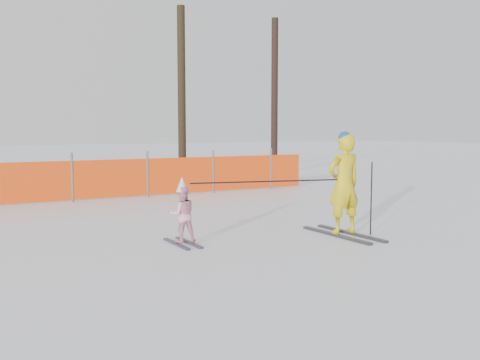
{
  "coord_description": "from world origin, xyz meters",
  "views": [
    {
      "loc": [
        -4.4,
        -7.09,
        1.83
      ],
      "look_at": [
        0.0,
        0.5,
        1.0
      ],
      "focal_mm": 40.0,
      "sensor_mm": 36.0,
      "label": 1
    }
  ],
  "objects": [
    {
      "name": "safety_fence",
      "position": [
        -2.86,
        6.64,
        0.56
      ],
      "size": [
        17.08,
        0.06,
        1.25
      ],
      "color": "#595960",
      "rests_on": "ground"
    },
    {
      "name": "ski_poles",
      "position": [
        0.98,
        0.1,
        0.86
      ],
      "size": [
        3.05,
        0.92,
        1.27
      ],
      "color": "black",
      "rests_on": "ground"
    },
    {
      "name": "tree_trunks",
      "position": [
        5.4,
        10.41,
        3.06
      ],
      "size": [
        4.79,
        1.32,
        6.23
      ],
      "color": "black",
      "rests_on": "ground"
    },
    {
      "name": "ground",
      "position": [
        0.0,
        0.0,
        0.0
      ],
      "size": [
        120.0,
        120.0,
        0.0
      ],
      "primitive_type": "plane",
      "color": "white",
      "rests_on": "ground"
    },
    {
      "name": "adult",
      "position": [
        1.74,
        -0.08,
        0.89
      ],
      "size": [
        0.66,
        1.72,
        1.8
      ],
      "color": "black",
      "rests_on": "ground"
    },
    {
      "name": "child",
      "position": [
        -0.97,
        0.66,
        0.5
      ],
      "size": [
        0.5,
        0.94,
        1.09
      ],
      "color": "black",
      "rests_on": "ground"
    }
  ]
}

